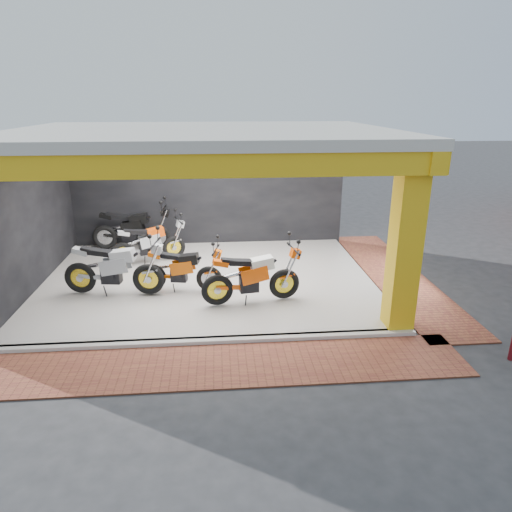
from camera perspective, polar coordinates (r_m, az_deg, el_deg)
The scene contains 16 objects.
ground at distance 9.62m, azimuth -6.12°, elevation -7.79°, with size 80.00×80.00×0.00m, color #2D2D30.
showroom_floor at distance 11.42m, azimuth -5.97°, elevation -3.04°, with size 8.00×6.00×0.10m, color silver.
showroom_ceiling at distance 10.61m, azimuth -6.64°, elevation 15.02°, with size 8.40×6.40×0.20m, color beige.
back_wall at distance 13.93m, azimuth -6.04°, elevation 8.30°, with size 8.20×0.20×3.50m, color black.
left_wall at distance 11.74m, azimuth -26.75°, elevation 4.33°, with size 0.20×6.20×3.50m, color black.
corner_column at distance 8.94m, azimuth 18.15°, elevation 1.35°, with size 0.50×0.50×3.50m, color gold.
header_beam_front at distance 7.66m, azimuth -7.11°, elevation 11.22°, with size 8.40×0.30×0.40m, color gold.
header_beam_right at distance 11.26m, azimuth 14.80°, elevation 13.23°, with size 0.30×6.40×0.40m, color gold.
floor_kerb at distance 8.69m, azimuth -6.24°, elevation -10.53°, with size 8.00×0.20×0.10m, color silver.
paver_front at distance 8.04m, azimuth -6.33°, elevation -13.48°, with size 9.00×1.40×0.03m, color brown.
paver_right at distance 12.29m, azimuth 17.04°, elevation -2.36°, with size 1.40×7.00×0.03m, color brown.
moto_hero at distance 9.95m, azimuth 3.59°, elevation -1.72°, with size 2.30×0.85×1.40m, color #F1530A, non-canonical shape.
moto_row_a at distance 10.42m, azimuth -13.44°, elevation -1.05°, with size 2.41×0.89×1.48m, color #9EA0A5, non-canonical shape.
moto_row_b at distance 10.39m, azimuth -5.91°, elevation -1.34°, with size 2.03×0.75×1.24m, color #E15909, non-canonical shape.
moto_row_c at distance 12.69m, azimuth -10.31°, elevation 2.41°, with size 2.14×0.79×1.31m, color #B2B6BB, non-canonical shape.
moto_row_d at distance 13.61m, azimuth -12.19°, elevation 3.77°, with size 2.41×0.89×1.47m, color black, non-canonical shape.
Camera 1 is at (0.29, -8.58, 4.33)m, focal length 32.00 mm.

